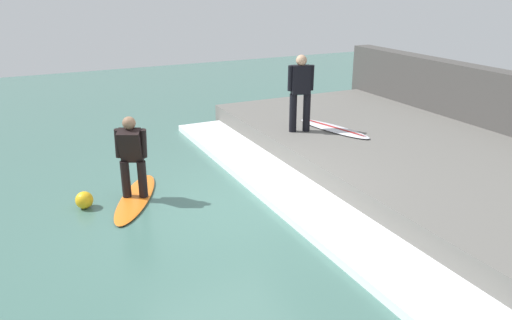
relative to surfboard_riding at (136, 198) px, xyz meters
name	(u,v)px	position (x,y,z in m)	size (l,w,h in m)	color
ground_plane	(222,206)	(1.23, -0.86, -0.03)	(28.00, 28.00, 0.00)	#426B60
concrete_ledge	(409,157)	(5.15, -0.86, 0.21)	(4.40, 9.33, 0.48)	#66635E
back_wall	(501,112)	(7.60, -0.86, 0.82)	(0.50, 9.80, 1.70)	#474442
wave_foam_crest	(286,189)	(2.42, -0.86, 0.04)	(1.07, 8.86, 0.13)	white
surfboard_riding	(136,198)	(0.00, 0.00, 0.00)	(1.34, 2.06, 0.06)	orange
surfer_riding	(132,153)	(0.00, 0.00, 0.80)	(0.49, 0.50, 1.39)	black
surfer_waiting_near	(301,89)	(3.70, 0.88, 1.35)	(0.52, 0.34, 1.59)	black
surfboard_waiting_near	(334,128)	(4.40, 0.64, 0.48)	(0.89, 1.93, 0.07)	silver
marker_buoy	(84,200)	(-0.82, 0.03, 0.11)	(0.28, 0.28, 0.28)	yellow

